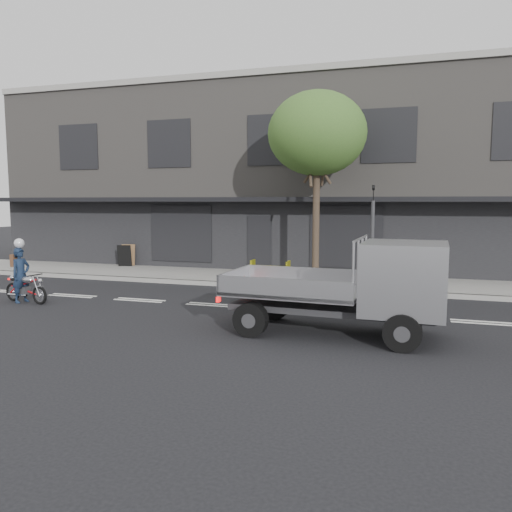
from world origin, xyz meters
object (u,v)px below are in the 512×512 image
object	(u,v)px
traffic_light_pole	(372,242)
sandwich_board	(124,256)
motorcycle	(26,287)
street_tree	(317,134)
rider	(21,275)
construction_barrier	(269,271)
flatbed_ute	(383,281)

from	to	relation	value
traffic_light_pole	sandwich_board	bearing A→B (deg)	167.23
motorcycle	sandwich_board	xyz separation A→B (m)	(-1.05, 7.05, 0.17)
street_tree	motorcycle	world-z (taller)	street_tree
traffic_light_pole	rider	world-z (taller)	traffic_light_pole
street_tree	construction_barrier	distance (m)	5.02
flatbed_ute	rider	bearing A→B (deg)	178.04
street_tree	traffic_light_pole	bearing A→B (deg)	-23.03
sandwich_board	construction_barrier	bearing A→B (deg)	-33.04
construction_barrier	sandwich_board	size ratio (longest dim) A/B	1.48
street_tree	sandwich_board	size ratio (longest dim) A/B	7.17
traffic_light_pole	construction_barrier	bearing A→B (deg)	177.20
flatbed_ute	sandwich_board	xyz separation A→B (m)	(-11.30, 7.94, -0.64)
motorcycle	construction_barrier	distance (m)	7.77
traffic_light_pole	flatbed_ute	bearing A→B (deg)	-83.57
traffic_light_pole	rider	distance (m)	10.85
rider	motorcycle	bearing A→B (deg)	-80.29
traffic_light_pole	motorcycle	distance (m)	10.75
sandwich_board	flatbed_ute	bearing A→B (deg)	-50.68
rider	construction_barrier	world-z (taller)	rider
street_tree	sandwich_board	world-z (taller)	street_tree
motorcycle	rider	bearing A→B (deg)	-170.29
construction_barrier	sandwich_board	xyz separation A→B (m)	(-7.15, 2.25, 0.08)
street_tree	flatbed_ute	distance (m)	7.97
flatbed_ute	street_tree	bearing A→B (deg)	115.31
flatbed_ute	construction_barrier	world-z (taller)	flatbed_ute
street_tree	motorcycle	size ratio (longest dim) A/B	3.97
motorcycle	flatbed_ute	world-z (taller)	flatbed_ute
street_tree	rider	distance (m)	10.51
traffic_light_pole	construction_barrier	world-z (taller)	traffic_light_pole
motorcycle	flatbed_ute	bearing A→B (deg)	4.77
traffic_light_pole	rider	size ratio (longest dim) A/B	2.16
traffic_light_pole	rider	xyz separation A→B (m)	(-9.78, -4.63, -0.84)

